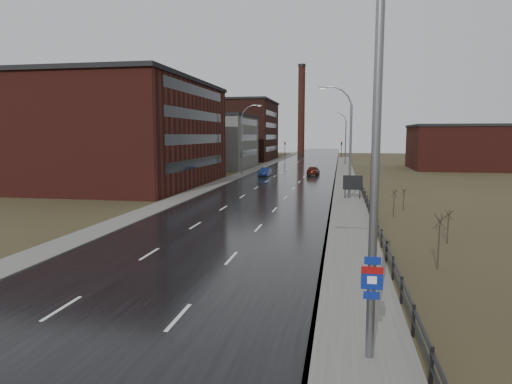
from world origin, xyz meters
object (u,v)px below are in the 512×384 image
at_px(car_near, 265,172).
at_px(car_far, 313,171).
at_px(billboard, 353,183).
at_px(streetlight_main, 363,152).

xyz_separation_m(car_near, car_far, (7.33, 3.47, 0.09)).
bearing_deg(car_far, billboard, 105.66).
bearing_deg(car_far, streetlight_main, 98.87).
distance_m(car_near, car_far, 8.11).
distance_m(billboard, car_near, 27.49).
height_order(billboard, car_far, billboard).
height_order(streetlight_main, billboard, streetlight_main).
relative_size(billboard, car_far, 0.57).
relative_size(car_near, car_far, 0.91).
bearing_deg(car_near, car_far, 27.01).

